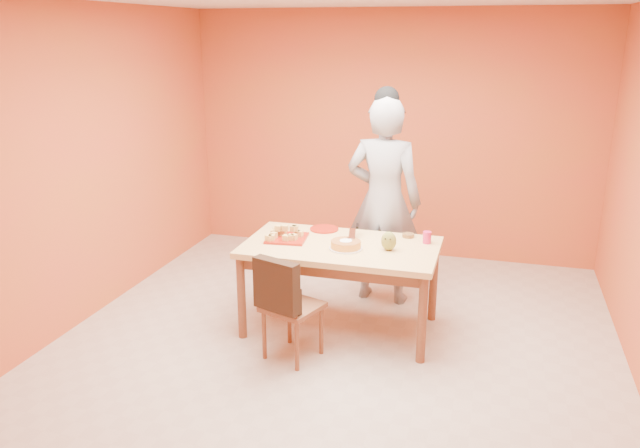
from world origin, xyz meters
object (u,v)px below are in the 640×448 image
(checker_tin, at_px, (408,235))
(pastry_platter, at_px, (287,238))
(sponge_cake, at_px, (346,244))
(magenta_glass, at_px, (427,237))
(dining_table, at_px, (341,255))
(dining_chair, at_px, (292,305))
(person, at_px, (384,201))
(red_dinner_plate, at_px, (324,229))
(egg_ornament, at_px, (389,241))

(checker_tin, bearing_deg, pastry_platter, -160.79)
(sponge_cake, relative_size, magenta_glass, 2.44)
(dining_table, height_order, pastry_platter, pastry_platter)
(dining_table, bearing_deg, sponge_cake, -55.62)
(dining_chair, relative_size, person, 0.45)
(magenta_glass, bearing_deg, sponge_cake, -151.83)
(dining_chair, relative_size, sponge_cake, 3.52)
(red_dinner_plate, height_order, sponge_cake, sponge_cake)
(egg_ornament, height_order, checker_tin, egg_ornament)
(person, distance_m, sponge_cake, 0.85)
(dining_table, height_order, dining_chair, dining_chair)
(dining_chair, xyz_separation_m, pastry_platter, (-0.24, 0.60, 0.32))
(dining_table, relative_size, magenta_glass, 16.00)
(egg_ornament, bearing_deg, dining_table, -179.13)
(person, distance_m, pastry_platter, 1.02)
(person, bearing_deg, egg_ornament, 107.79)
(egg_ornament, relative_size, magenta_glass, 1.56)
(dining_chair, xyz_separation_m, person, (0.45, 1.32, 0.51))
(sponge_cake, bearing_deg, red_dinner_plate, 124.56)
(magenta_glass, bearing_deg, dining_table, -160.98)
(pastry_platter, bearing_deg, person, 46.08)
(dining_table, distance_m, egg_ornament, 0.44)
(red_dinner_plate, xyz_separation_m, egg_ornament, (0.65, -0.38, 0.07))
(sponge_cake, xyz_separation_m, checker_tin, (0.44, 0.44, -0.02))
(dining_chair, height_order, sponge_cake, dining_chair)
(dining_table, height_order, sponge_cake, sponge_cake)
(red_dinner_plate, bearing_deg, checker_tin, 0.00)
(egg_ornament, height_order, magenta_glass, egg_ornament)
(dining_table, xyz_separation_m, pastry_platter, (-0.48, 0.01, 0.10))
(red_dinner_plate, relative_size, checker_tin, 2.47)
(dining_chair, bearing_deg, red_dinner_plate, 109.45)
(dining_table, distance_m, magenta_glass, 0.73)
(person, bearing_deg, checker_tin, 131.45)
(person, xyz_separation_m, red_dinner_plate, (-0.46, -0.38, -0.19))
(pastry_platter, height_order, red_dinner_plate, pastry_platter)
(dining_chair, relative_size, checker_tin, 8.37)
(pastry_platter, xyz_separation_m, checker_tin, (0.98, 0.34, 0.01))
(person, height_order, egg_ornament, person)
(dining_chair, distance_m, egg_ornament, 0.94)
(pastry_platter, relative_size, magenta_glass, 3.28)
(red_dinner_plate, distance_m, magenta_glass, 0.93)
(person, relative_size, magenta_glass, 19.17)
(dining_chair, distance_m, person, 1.49)
(dining_table, height_order, checker_tin, checker_tin)
(dining_table, distance_m, checker_tin, 0.63)
(dining_table, relative_size, checker_tin, 15.55)
(sponge_cake, height_order, egg_ornament, egg_ornament)
(dining_chair, xyz_separation_m, magenta_glass, (0.91, 0.83, 0.36))
(dining_chair, bearing_deg, person, 90.10)
(sponge_cake, bearing_deg, egg_ornament, 11.00)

